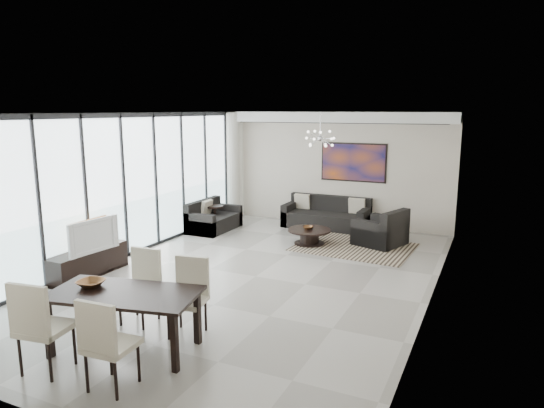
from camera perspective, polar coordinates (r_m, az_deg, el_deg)
The scene contains 20 objects.
room_shell at distance 8.27m, azimuth 0.86°, elevation 0.54°, with size 6.00×9.00×2.90m.
window_wall at distance 10.07m, azimuth -16.65°, elevation 2.07°, with size 0.37×8.95×2.90m.
soffit at distance 12.32m, azimuth 7.22°, elevation 10.09°, with size 5.98×0.40×0.26m, color white.
painting at distance 12.40m, azimuth 9.54°, elevation 4.85°, with size 1.68×0.04×0.98m, color #B34E18.
chandelier at distance 10.53m, azimuth 5.69°, elevation 7.69°, with size 0.66×0.66×0.71m.
rug at distance 10.78m, azimuth 9.65°, elevation -5.00°, with size 2.44×1.88×0.01m, color black.
coffee_table at distance 10.86m, azimuth 4.41°, elevation -3.74°, with size 0.97×0.97×0.34m.
bowl_coffee at distance 10.81m, azimuth 4.27°, elevation -2.81°, with size 0.23×0.23×0.07m, color brown.
sofa_main at distance 12.40m, azimuth 6.42°, elevation -1.56°, with size 2.15×0.88×0.78m.
loveseat at distance 12.19m, azimuth -7.01°, elevation -1.88°, with size 0.82×1.47×0.73m.
armchair at distance 11.01m, azimuth 12.76°, elevation -3.31°, with size 1.18×1.22×0.81m.
side_table at distance 12.29m, azimuth -6.72°, elevation -1.06°, with size 0.42×0.42×0.58m.
tv_console at distance 9.40m, azimuth -20.81°, elevation -6.46°, with size 0.44×1.57×0.49m, color black.
television at distance 9.11m, azimuth -20.62°, elevation -3.47°, with size 1.03×0.14×0.59m, color gray.
dining_table at distance 6.33m, azimuth -17.01°, elevation -10.61°, with size 1.98×1.28×0.76m.
dining_chair_sw at distance 6.11m, azimuth -25.85°, elevation -12.34°, with size 0.59×0.59×1.12m.
dining_chair_se at distance 5.53m, azimuth -19.12°, elevation -14.78°, with size 0.51×0.51×1.05m.
dining_chair_nw at distance 7.16m, azimuth -15.00°, elevation -8.62°, with size 0.51×0.51×1.03m.
dining_chair_ne at distance 6.65m, azimuth -9.67°, elevation -9.97°, with size 0.55×0.55×1.03m.
bowl_dining at distance 6.61m, azimuth -20.52°, elevation -8.74°, with size 0.33×0.33×0.08m, color brown.
Camera 1 is at (3.79, -7.42, 2.96)m, focal length 32.00 mm.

